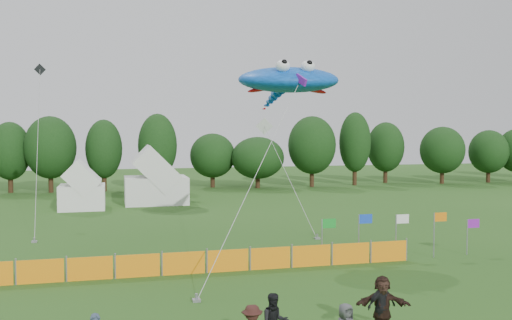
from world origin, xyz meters
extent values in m
cylinder|color=#382314|center=(-15.73, 46.21, 1.19)|extent=(0.50, 0.50, 2.38)
ellipsoid|color=black|center=(-15.73, 46.21, 4.30)|extent=(4.09, 4.09, 5.35)
cylinder|color=#382314|center=(-11.75, 45.39, 1.29)|extent=(0.50, 0.50, 2.57)
ellipsoid|color=black|center=(-11.75, 45.39, 4.64)|extent=(5.20, 5.20, 5.79)
cylinder|color=#382314|center=(-6.44, 45.32, 1.23)|extent=(0.50, 0.50, 2.46)
ellipsoid|color=black|center=(-6.44, 45.32, 4.45)|extent=(3.78, 3.78, 5.55)
cylinder|color=#382314|center=(-0.99, 43.92, 1.33)|extent=(0.50, 0.50, 2.66)
ellipsoid|color=black|center=(-0.99, 43.92, 4.81)|extent=(4.05, 4.05, 5.99)
cylinder|color=#382314|center=(5.28, 46.53, 0.99)|extent=(0.50, 0.50, 1.98)
ellipsoid|color=black|center=(5.28, 46.53, 3.58)|extent=(5.06, 5.06, 4.46)
cylinder|color=#382314|center=(9.99, 44.56, 0.93)|extent=(0.50, 0.50, 1.86)
ellipsoid|color=black|center=(9.99, 44.56, 3.35)|extent=(5.86, 5.86, 4.18)
cylinder|color=#382314|center=(16.28, 44.38, 1.31)|extent=(0.50, 0.50, 2.62)
ellipsoid|color=black|center=(16.28, 44.38, 4.73)|extent=(5.41, 5.41, 5.89)
cylinder|color=#382314|center=(21.78, 44.99, 1.39)|extent=(0.50, 0.50, 2.78)
ellipsoid|color=black|center=(21.78, 44.99, 5.02)|extent=(3.67, 3.67, 6.26)
cylinder|color=#382314|center=(26.67, 46.88, 1.21)|extent=(0.50, 0.50, 2.42)
ellipsoid|color=black|center=(26.67, 46.88, 4.36)|extent=(4.46, 4.46, 5.44)
cylinder|color=#382314|center=(32.69, 44.13, 1.12)|extent=(0.50, 0.50, 2.24)
ellipsoid|color=black|center=(32.69, 44.13, 4.04)|extent=(5.26, 5.26, 5.03)
cylinder|color=#382314|center=(39.09, 44.15, 1.05)|extent=(0.50, 0.50, 2.10)
ellipsoid|color=black|center=(39.09, 44.15, 3.80)|extent=(4.74, 4.74, 4.73)
cube|color=white|center=(-8.02, 31.81, 0.99)|extent=(3.58, 3.58, 1.97)
cube|color=silver|center=(-1.94, 33.85, 1.17)|extent=(5.33, 4.27, 2.35)
cube|color=orange|center=(-8.62, 8.74, 0.50)|extent=(1.90, 0.06, 1.00)
cube|color=orange|center=(-6.62, 8.74, 0.50)|extent=(1.90, 0.06, 1.00)
cube|color=orange|center=(-4.62, 8.74, 0.50)|extent=(1.90, 0.06, 1.00)
cube|color=orange|center=(-2.62, 8.74, 0.50)|extent=(1.90, 0.06, 1.00)
cube|color=orange|center=(-0.62, 8.74, 0.50)|extent=(1.90, 0.06, 1.00)
cube|color=orange|center=(1.38, 8.74, 0.50)|extent=(1.90, 0.06, 1.00)
cube|color=orange|center=(3.38, 8.74, 0.50)|extent=(1.90, 0.06, 1.00)
cube|color=orange|center=(5.38, 8.74, 0.50)|extent=(1.90, 0.06, 1.00)
cube|color=orange|center=(7.38, 8.74, 0.50)|extent=(1.90, 0.06, 1.00)
cylinder|color=gray|center=(4.00, 8.98, 1.09)|extent=(0.06, 0.06, 2.19)
cube|color=#148C26|center=(4.35, 8.98, 1.96)|extent=(0.70, 0.02, 0.45)
cylinder|color=gray|center=(6.00, 9.21, 1.15)|extent=(0.06, 0.06, 2.29)
cube|color=blue|center=(6.35, 9.21, 2.07)|extent=(0.70, 0.02, 0.45)
cylinder|color=gray|center=(8.00, 9.20, 1.11)|extent=(0.06, 0.06, 2.21)
cube|color=white|center=(8.35, 9.20, 1.99)|extent=(0.70, 0.02, 0.45)
cylinder|color=gray|center=(10.00, 9.00, 1.13)|extent=(0.06, 0.06, 2.27)
cube|color=orange|center=(10.35, 9.00, 2.04)|extent=(0.70, 0.02, 0.45)
cylinder|color=gray|center=(12.00, 9.14, 0.92)|extent=(0.06, 0.06, 1.83)
cube|color=purple|center=(12.35, 9.14, 1.61)|extent=(0.70, 0.02, 0.45)
imported|color=black|center=(2.49, -0.22, 0.88)|extent=(1.09, 0.63, 1.75)
imported|color=black|center=(2.53, -0.19, 0.92)|extent=(1.79, 0.99, 1.84)
ellipsoid|color=blue|center=(3.49, 12.71, 9.08)|extent=(5.99, 4.95, 1.87)
sphere|color=white|center=(2.82, 11.55, 9.66)|extent=(0.75, 0.75, 0.75)
sphere|color=white|center=(4.15, 11.55, 9.66)|extent=(0.75, 0.75, 0.75)
ellipsoid|color=red|center=(2.06, 12.88, 8.59)|extent=(1.57, 0.69, 0.25)
ellipsoid|color=red|center=(4.91, 12.88, 8.59)|extent=(1.57, 0.69, 0.25)
cube|color=purple|center=(3.49, 10.66, 8.90)|extent=(0.37, 0.96, 0.70)
cylinder|color=#A5A5A5|center=(0.41, 7.76, 4.39)|extent=(6.18, 6.39, 8.80)
cube|color=gray|center=(-2.66, 4.59, 0.05)|extent=(0.30, 0.30, 0.10)
cube|color=silver|center=(4.62, 21.81, 6.68)|extent=(1.18, 0.33, 1.18)
cylinder|color=#A5A5A5|center=(5.31, 18.40, 3.34)|extent=(1.42, 6.83, 6.70)
cube|color=gray|center=(6.00, 15.00, 0.05)|extent=(0.30, 0.30, 0.10)
cube|color=black|center=(-10.73, 28.77, 10.90)|extent=(0.86, 0.25, 0.86)
cylinder|color=#A5A5A5|center=(-10.36, 23.38, 5.45)|extent=(0.76, 10.79, 10.92)
cube|color=gray|center=(-10.00, 18.00, 0.05)|extent=(0.30, 0.30, 0.10)
camera|label=1|loc=(-5.67, -16.30, 6.41)|focal=40.00mm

